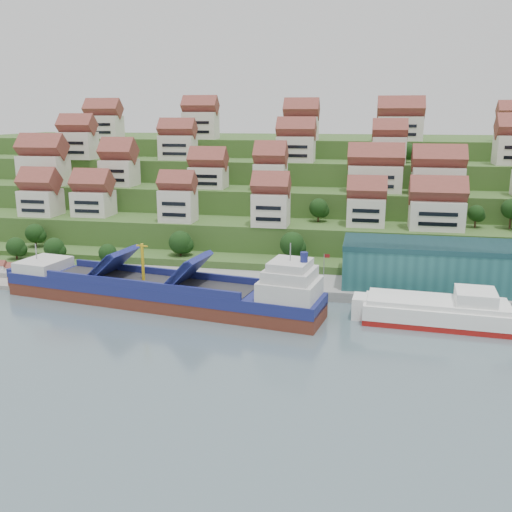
# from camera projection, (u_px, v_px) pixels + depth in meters

# --- Properties ---
(ground) EXTENTS (300.00, 300.00, 0.00)m
(ground) POSITION_uv_depth(u_px,v_px,m) (233.00, 308.00, 119.94)
(ground) COLOR slate
(ground) RESTS_ON ground
(quay) EXTENTS (180.00, 14.00, 2.20)m
(quay) POSITION_uv_depth(u_px,v_px,m) (334.00, 288.00, 130.19)
(quay) COLOR gray
(quay) RESTS_ON ground
(pebble_beach) EXTENTS (45.00, 20.00, 1.00)m
(pebble_beach) POSITION_uv_depth(u_px,v_px,m) (18.00, 276.00, 142.14)
(pebble_beach) COLOR gray
(pebble_beach) RESTS_ON ground
(hillside) EXTENTS (260.00, 128.00, 31.00)m
(hillside) POSITION_uv_depth(u_px,v_px,m) (296.00, 193.00, 215.90)
(hillside) COLOR #2D4C1E
(hillside) RESTS_ON ground
(hillside_village) EXTENTS (155.84, 64.37, 29.30)m
(hillside_village) POSITION_uv_depth(u_px,v_px,m) (277.00, 166.00, 172.26)
(hillside_village) COLOR silver
(hillside_village) RESTS_ON ground
(hillside_trees) EXTENTS (141.50, 61.95, 30.21)m
(hillside_trees) POSITION_uv_depth(u_px,v_px,m) (244.00, 205.00, 157.45)
(hillside_trees) COLOR #173812
(hillside_trees) RESTS_ON ground
(warehouse) EXTENTS (60.00, 15.00, 10.00)m
(warehouse) POSITION_uv_depth(u_px,v_px,m) (482.00, 267.00, 124.60)
(warehouse) COLOR #235D5F
(warehouse) RESTS_ON quay
(flagpole) EXTENTS (1.28, 0.16, 8.00)m
(flagpole) POSITION_uv_depth(u_px,v_px,m) (324.00, 269.00, 124.38)
(flagpole) COLOR gray
(flagpole) RESTS_ON quay
(beach_huts) EXTENTS (14.40, 3.70, 2.20)m
(beach_huts) POSITION_uv_depth(u_px,v_px,m) (8.00, 270.00, 140.94)
(beach_huts) COLOR white
(beach_huts) RESTS_ON pebble_beach
(cargo_ship) EXTENTS (71.71, 22.33, 15.63)m
(cargo_ship) POSITION_uv_depth(u_px,v_px,m) (167.00, 292.00, 120.53)
(cargo_ship) COLOR #5C291C
(cargo_ship) RESTS_ON ground
(second_ship) EXTENTS (28.17, 12.07, 7.99)m
(second_ship) POSITION_uv_depth(u_px,v_px,m) (439.00, 312.00, 110.45)
(second_ship) COLOR maroon
(second_ship) RESTS_ON ground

